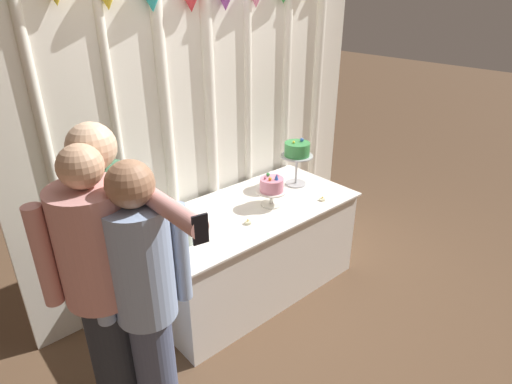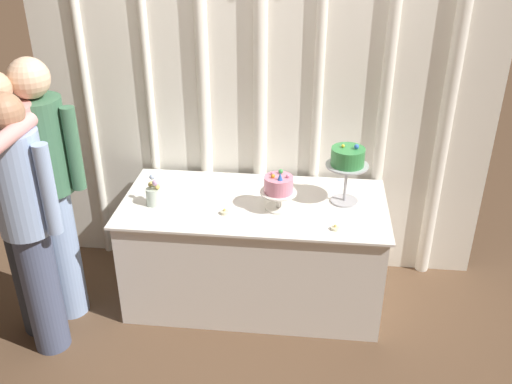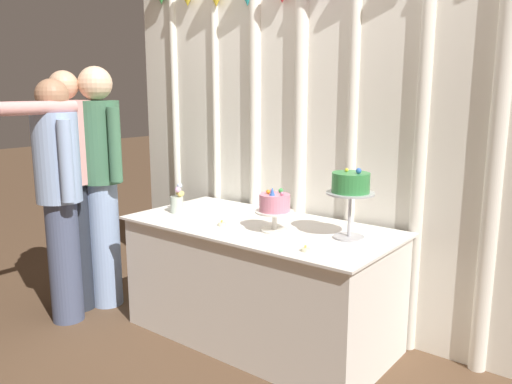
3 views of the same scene
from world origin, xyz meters
The scene contains 11 objects.
ground_plane centered at (0.00, 0.00, 0.00)m, with size 24.00×24.00×0.00m, color brown.
draped_curtain centered at (0.04, 0.57, 1.42)m, with size 3.11×0.16×2.69m.
cake_table centered at (0.00, 0.10, 0.38)m, with size 1.71×0.83×0.75m.
cake_display_nearleft centered at (0.16, 0.03, 0.90)m, with size 0.23×0.23×0.27m.
cake_display_nearright centered at (0.58, 0.17, 1.04)m, with size 0.27×0.27×0.40m.
flower_vase centered at (-0.63, 0.01, 0.83)m, with size 0.10×0.10×0.20m.
tealight_far_left centered at (-0.17, -0.07, 0.76)m, with size 0.05×0.05×0.04m.
tealight_near_left centered at (0.51, -0.18, 0.76)m, with size 0.05×0.05×0.03m.
guest_man_pink_jacket centered at (-1.21, -0.19, 0.97)m, with size 0.47×0.32×1.73m.
guest_girl_blue_dress centered at (-1.33, -0.36, 0.93)m, with size 0.50×0.79×1.70m.
guest_man_dark_suit centered at (-1.20, -0.52, 0.92)m, with size 0.45×0.36×1.64m.
Camera 2 is at (0.36, -3.07, 2.51)m, focal length 39.66 mm.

